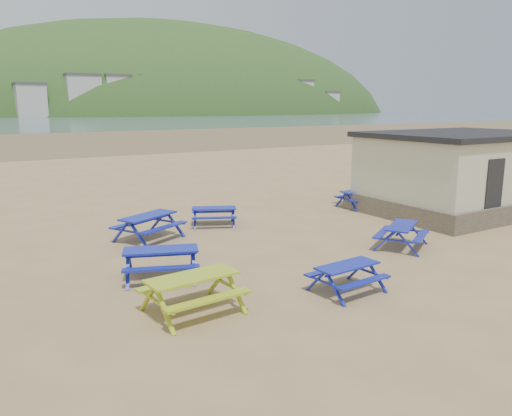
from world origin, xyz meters
TOP-DOWN VIEW (x-y plane):
  - ground at (0.00, 0.00)m, footprint 400.00×400.00m
  - wet_sand at (0.00, 55.00)m, footprint 400.00×400.00m
  - picnic_table_blue_a at (-1.74, 3.17)m, footprint 2.40×2.23m
  - picnic_table_blue_b at (0.88, 3.80)m, footprint 1.94×1.79m
  - picnic_table_blue_c at (7.52, 3.45)m, footprint 1.76×1.44m
  - picnic_table_blue_d at (-2.72, -0.47)m, footprint 2.20×2.00m
  - picnic_table_blue_e at (0.57, -3.54)m, footprint 1.63×1.35m
  - picnic_table_blue_f at (4.39, -1.65)m, footprint 2.12×2.01m
  - picnic_table_yellow at (-2.91, -2.75)m, footprint 2.00×1.67m
  - amenity_block at (10.50, 1.00)m, footprint 7.40×5.40m
  - headland_town at (90.00, 229.68)m, footprint 264.00×144.00m

SIDE VIEW (x-z plane):
  - headland_town at x=90.00m, z-range -63.91..44.09m
  - ground at x=0.00m, z-range 0.00..0.00m
  - wet_sand at x=0.00m, z-range 0.00..0.00m
  - picnic_table_blue_e at x=0.57m, z-range 0.00..0.65m
  - picnic_table_blue_b at x=0.88m, z-range 0.00..0.65m
  - picnic_table_blue_f at x=4.39m, z-range 0.00..0.70m
  - picnic_table_blue_c at x=7.52m, z-range 0.00..0.71m
  - picnic_table_blue_d at x=-2.72m, z-range 0.00..0.76m
  - picnic_table_yellow at x=-2.91m, z-range 0.00..0.79m
  - picnic_table_blue_a at x=-1.74m, z-range 0.00..0.80m
  - amenity_block at x=10.50m, z-range -0.01..3.14m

